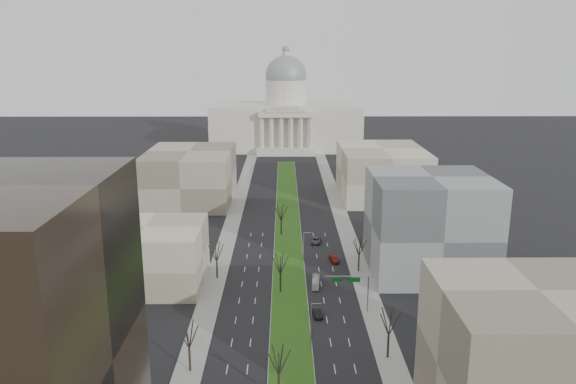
{
  "coord_description": "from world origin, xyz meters",
  "views": [
    {
      "loc": [
        -1.17,
        -37.12,
        53.31
      ],
      "look_at": [
        -0.04,
        114.94,
        14.4
      ],
      "focal_mm": 35.0,
      "sensor_mm": 36.0,
      "label": 1
    }
  ],
  "objects_px": {
    "car_grey_far": "(316,241)",
    "car_black": "(317,312)",
    "box_van": "(316,282)",
    "car_red": "(334,259)"
  },
  "relations": [
    {
      "from": "car_black",
      "to": "box_van",
      "type": "distance_m",
      "value": 15.13
    },
    {
      "from": "box_van",
      "to": "car_grey_far",
      "type": "bearing_deg",
      "value": 91.65
    },
    {
      "from": "car_black",
      "to": "car_grey_far",
      "type": "relative_size",
      "value": 0.87
    },
    {
      "from": "car_black",
      "to": "car_red",
      "type": "distance_m",
      "value": 30.92
    },
    {
      "from": "car_grey_far",
      "to": "box_van",
      "type": "relative_size",
      "value": 0.77
    },
    {
      "from": "car_black",
      "to": "car_grey_far",
      "type": "distance_m",
      "value": 44.69
    },
    {
      "from": "car_grey_far",
      "to": "car_black",
      "type": "bearing_deg",
      "value": -85.36
    },
    {
      "from": "car_black",
      "to": "box_van",
      "type": "relative_size",
      "value": 0.67
    },
    {
      "from": "car_grey_far",
      "to": "box_van",
      "type": "xyz_separation_m",
      "value": [
        -1.74,
        -29.51,
        0.22
      ]
    },
    {
      "from": "car_grey_far",
      "to": "box_van",
      "type": "height_order",
      "value": "box_van"
    }
  ]
}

